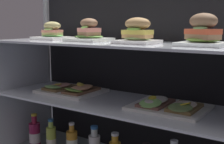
% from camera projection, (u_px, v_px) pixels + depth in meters
% --- Properties ---
extents(case_frame, '(1.41, 0.49, 0.94)m').
position_uv_depth(case_frame, '(125.00, 74.00, 1.61)').
color(case_frame, gray).
rests_on(case_frame, ground).
extents(riser_lower_tier, '(1.33, 0.41, 0.35)m').
position_uv_depth(riser_lower_tier, '(112.00, 135.00, 1.56)').
color(riser_lower_tier, silver).
rests_on(riser_lower_tier, case_base_deck).
extents(shelf_lower_glass, '(1.35, 0.43, 0.01)m').
position_uv_depth(shelf_lower_glass, '(112.00, 102.00, 1.53)').
color(shelf_lower_glass, silver).
rests_on(shelf_lower_glass, riser_lower_tier).
extents(riser_upper_tier, '(1.33, 0.41, 0.29)m').
position_uv_depth(riser_upper_tier, '(112.00, 73.00, 1.50)').
color(riser_upper_tier, silver).
rests_on(riser_upper_tier, shelf_lower_glass).
extents(shelf_upper_glass, '(1.35, 0.43, 0.01)m').
position_uv_depth(shelf_upper_glass, '(112.00, 43.00, 1.48)').
color(shelf_upper_glass, silver).
rests_on(shelf_upper_glass, riser_upper_tier).
extents(plated_roll_sandwich_near_left_corner, '(0.18, 0.18, 0.10)m').
position_uv_depth(plated_roll_sandwich_near_left_corner, '(52.00, 33.00, 1.75)').
color(plated_roll_sandwich_near_left_corner, white).
rests_on(plated_roll_sandwich_near_left_corner, shelf_upper_glass).
extents(plated_roll_sandwich_right_of_center, '(0.20, 0.20, 0.12)m').
position_uv_depth(plated_roll_sandwich_right_of_center, '(89.00, 33.00, 1.58)').
color(plated_roll_sandwich_right_of_center, white).
rests_on(plated_roll_sandwich_right_of_center, shelf_upper_glass).
extents(plated_roll_sandwich_left_of_center, '(0.18, 0.18, 0.12)m').
position_uv_depth(plated_roll_sandwich_left_of_center, '(137.00, 33.00, 1.38)').
color(plated_roll_sandwich_left_of_center, white).
rests_on(plated_roll_sandwich_left_of_center, shelf_upper_glass).
extents(plated_roll_sandwich_mid_left, '(0.19, 0.19, 0.13)m').
position_uv_depth(plated_roll_sandwich_mid_left, '(203.00, 33.00, 1.22)').
color(plated_roll_sandwich_mid_left, white).
rests_on(plated_roll_sandwich_mid_left, shelf_upper_glass).
extents(open_sandwich_tray_left_of_center, '(0.34, 0.28, 0.06)m').
position_uv_depth(open_sandwich_tray_left_of_center, '(71.00, 89.00, 1.70)').
color(open_sandwich_tray_left_of_center, white).
rests_on(open_sandwich_tray_left_of_center, shelf_lower_glass).
extents(open_sandwich_tray_near_right_corner, '(0.34, 0.28, 0.06)m').
position_uv_depth(open_sandwich_tray_near_right_corner, '(168.00, 106.00, 1.37)').
color(open_sandwich_tray_near_right_corner, white).
rests_on(open_sandwich_tray_near_right_corner, shelf_lower_glass).
extents(juice_bottle_front_fourth, '(0.07, 0.07, 0.21)m').
position_uv_depth(juice_bottle_front_fourth, '(35.00, 135.00, 1.83)').
color(juice_bottle_front_fourth, '#961D48').
rests_on(juice_bottle_front_fourth, case_base_deck).
extents(juice_bottle_front_middle, '(0.06, 0.06, 0.20)m').
position_uv_depth(juice_bottle_front_middle, '(51.00, 140.00, 1.74)').
color(juice_bottle_front_middle, '#BAD24A').
rests_on(juice_bottle_front_middle, case_base_deck).
extents(juice_bottle_back_left, '(0.06, 0.06, 0.21)m').
position_uv_depth(juice_bottle_back_left, '(72.00, 144.00, 1.67)').
color(juice_bottle_back_left, gold).
rests_on(juice_bottle_back_left, case_base_deck).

